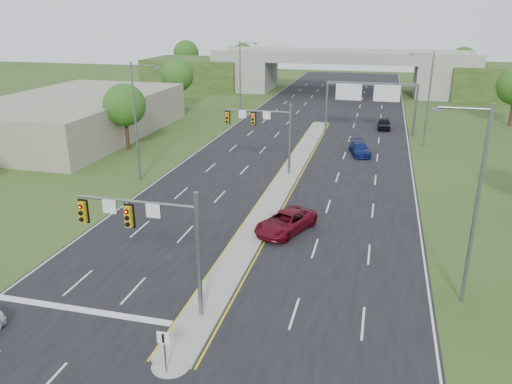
{
  "coord_description": "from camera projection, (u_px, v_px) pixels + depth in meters",
  "views": [
    {
      "loc": [
        8.31,
        -21.07,
        15.14
      ],
      "look_at": [
        0.08,
        11.44,
        3.0
      ],
      "focal_mm": 35.0,
      "sensor_mm": 36.0,
      "label": 1
    }
  ],
  "objects": [
    {
      "name": "car_far_c",
      "position": [
        384.0,
        124.0,
        68.12
      ],
      "size": [
        1.79,
        4.26,
        1.44
      ],
      "primitive_type": "imported",
      "rotation": [
        0.0,
        0.0,
        0.02
      ],
      "color": "black",
      "rests_on": "road"
    },
    {
      "name": "median",
      "position": [
        285.0,
        180.0,
        47.21
      ],
      "size": [
        2.0,
        54.0,
        0.16
      ],
      "primitive_type": "cube",
      "color": "gray",
      "rests_on": "road"
    },
    {
      "name": "commercial_building",
      "position": [
        75.0,
        116.0,
        64.26
      ],
      "size": [
        18.0,
        30.0,
        5.0
      ],
      "primitive_type": "cube",
      "color": "gray",
      "rests_on": "ground"
    },
    {
      "name": "overpass",
      "position": [
        341.0,
        74.0,
        97.99
      ],
      "size": [
        80.0,
        14.0,
        8.1
      ],
      "color": "gray",
      "rests_on": "ground"
    },
    {
      "name": "signal_mast_near",
      "position": [
        155.0,
        231.0,
        25.13
      ],
      "size": [
        6.62,
        0.6,
        7.0
      ],
      "color": "slate",
      "rests_on": "ground"
    },
    {
      "name": "tree_l_mid",
      "position": [
        177.0,
        75.0,
        80.08
      ],
      "size": [
        5.2,
        5.2,
        8.12
      ],
      "color": "#382316",
      "rests_on": "ground"
    },
    {
      "name": "lightpole_r_near",
      "position": [
        474.0,
        198.0,
        25.69
      ],
      "size": [
        2.85,
        0.25,
        11.0
      ],
      "color": "slate",
      "rests_on": "ground"
    },
    {
      "name": "median_nose",
      "position": [
        171.0,
        364.0,
        22.6
      ],
      "size": [
        2.0,
        2.0,
        0.16
      ],
      "primitive_type": "cone",
      "color": "gray",
      "rests_on": "road"
    },
    {
      "name": "lightpole_l_mid",
      "position": [
        137.0,
        117.0,
        45.5
      ],
      "size": [
        2.85,
        0.25,
        11.0
      ],
      "color": "slate",
      "rests_on": "ground"
    },
    {
      "name": "signal_mast_far",
      "position": [
        267.0,
        127.0,
        47.92
      ],
      "size": [
        6.62,
        0.6,
        7.0
      ],
      "color": "slate",
      "rests_on": "ground"
    },
    {
      "name": "car_far_a",
      "position": [
        286.0,
        222.0,
        36.19
      ],
      "size": [
        4.46,
        6.01,
        1.52
      ],
      "primitive_type": "imported",
      "rotation": [
        0.0,
        0.0,
        -0.4
      ],
      "color": "#5B0916",
      "rests_on": "road"
    },
    {
      "name": "tree_back_b",
      "position": [
        243.0,
        56.0,
        115.63
      ],
      "size": [
        5.6,
        5.6,
        8.32
      ],
      "color": "#382316",
      "rests_on": "ground"
    },
    {
      "name": "tree_back_a",
      "position": [
        186.0,
        53.0,
        118.74
      ],
      "size": [
        6.0,
        6.0,
        8.85
      ],
      "color": "#382316",
      "rests_on": "ground"
    },
    {
      "name": "tree_back_c",
      "position": [
        463.0,
        61.0,
        104.55
      ],
      "size": [
        5.6,
        5.6,
        8.32
      ],
      "color": "#382316",
      "rests_on": "ground"
    },
    {
      "name": "ground",
      "position": [
        201.0,
        317.0,
        26.28
      ],
      "size": [
        240.0,
        240.0,
        0.0
      ],
      "primitive_type": "plane",
      "color": "#294217",
      "rests_on": "ground"
    },
    {
      "name": "lightpole_r_far",
      "position": [
        427.0,
        95.0,
        57.6
      ],
      "size": [
        2.85,
        0.25,
        11.0
      ],
      "color": "slate",
      "rests_on": "ground"
    },
    {
      "name": "car_far_b",
      "position": [
        360.0,
        149.0,
        55.82
      ],
      "size": [
        2.97,
        4.97,
        1.35
      ],
      "primitive_type": "imported",
      "rotation": [
        0.0,
        0.0,
        0.25
      ],
      "color": "#0D1953",
      "rests_on": "road"
    },
    {
      "name": "lane_markings",
      "position": [
        290.0,
        163.0,
        52.77
      ],
      "size": [
        23.72,
        160.0,
        0.01
      ],
      "color": "gold",
      "rests_on": "road"
    },
    {
      "name": "road",
      "position": [
        305.0,
        149.0,
        58.18
      ],
      "size": [
        24.0,
        160.0,
        0.02
      ],
      "primitive_type": "cube",
      "color": "black",
      "rests_on": "ground"
    },
    {
      "name": "lightpole_l_far",
      "position": [
        241.0,
        74.0,
        77.41
      ],
      "size": [
        2.85,
        0.25,
        11.0
      ],
      "color": "slate",
      "rests_on": "ground"
    },
    {
      "name": "tree_l_near",
      "position": [
        125.0,
        105.0,
        56.48
      ],
      "size": [
        4.8,
        4.8,
        7.6
      ],
      "color": "#382316",
      "rests_on": "ground"
    },
    {
      "name": "keep_right_sign",
      "position": [
        164.0,
        345.0,
        21.64
      ],
      "size": [
        0.6,
        0.13,
        2.2
      ],
      "color": "slate",
      "rests_on": "ground"
    },
    {
      "name": "sign_gantry",
      "position": [
        370.0,
        94.0,
        63.9
      ],
      "size": [
        11.58,
        0.44,
        6.67
      ],
      "color": "slate",
      "rests_on": "ground"
    }
  ]
}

